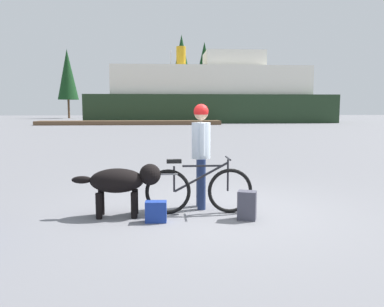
{
  "coord_description": "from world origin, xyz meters",
  "views": [
    {
      "loc": [
        -0.84,
        -6.32,
        1.73
      ],
      "look_at": [
        -0.24,
        1.43,
        0.81
      ],
      "focal_mm": 36.38,
      "sensor_mm": 36.0,
      "label": 1
    }
  ],
  "objects": [
    {
      "name": "sailboat_moored",
      "position": [
        0.21,
        39.49,
        0.49
      ],
      "size": [
        7.99,
        2.24,
        8.25
      ],
      "color": "silver",
      "rests_on": "ground_plane"
    },
    {
      "name": "person_cyclist",
      "position": [
        -0.18,
        0.25,
        1.09
      ],
      "size": [
        0.32,
        0.53,
        1.79
      ],
      "color": "navy",
      "rests_on": "ground_plane"
    },
    {
      "name": "dock_pier",
      "position": [
        -4.09,
        33.15,
        0.2
      ],
      "size": [
        18.22,
        2.24,
        0.4
      ],
      "primitive_type": "cube",
      "color": "brown",
      "rests_on": "ground_plane"
    },
    {
      "name": "ferry_boat",
      "position": [
        4.89,
        39.82,
        3.07
      ],
      "size": [
        27.89,
        8.81,
        8.74
      ],
      "color": "#1E331E",
      "rests_on": "ground_plane"
    },
    {
      "name": "ground_plane",
      "position": [
        0.0,
        0.0,
        0.0
      ],
      "size": [
        160.0,
        160.0,
        0.0
      ],
      "primitive_type": "plane",
      "color": "slate"
    },
    {
      "name": "dog",
      "position": [
        -1.48,
        -0.18,
        0.57
      ],
      "size": [
        1.4,
        0.46,
        0.84
      ],
      "color": "black",
      "rests_on": "ground_plane"
    },
    {
      "name": "pine_tree_far_right",
      "position": [
        6.08,
        57.63,
        7.42
      ],
      "size": [
        4.34,
        4.34,
        12.23
      ],
      "color": "#4C331E",
      "rests_on": "ground_plane"
    },
    {
      "name": "pine_tree_center",
      "position": [
        2.3,
        56.02,
        8.05
      ],
      "size": [
        4.17,
        4.17,
        13.03
      ],
      "color": "#4C331E",
      "rests_on": "ground_plane"
    },
    {
      "name": "bicycle",
      "position": [
        -0.26,
        -0.11,
        0.4
      ],
      "size": [
        1.76,
        0.44,
        0.92
      ],
      "color": "black",
      "rests_on": "ground_plane"
    },
    {
      "name": "backpack",
      "position": [
        0.46,
        -0.52,
        0.22
      ],
      "size": [
        0.33,
        0.28,
        0.45
      ],
      "primitive_type": "cube",
      "rotation": [
        0.0,
        0.0,
        -0.33
      ],
      "color": "#3F3F4C",
      "rests_on": "ground_plane"
    },
    {
      "name": "pine_tree_far_left",
      "position": [
        -15.64,
        57.19,
        6.86
      ],
      "size": [
        3.2,
        3.2,
        10.8
      ],
      "color": "#4C331E",
      "rests_on": "ground_plane"
    },
    {
      "name": "handbag_pannier",
      "position": [
        -0.95,
        -0.54,
        0.16
      ],
      "size": [
        0.33,
        0.2,
        0.32
      ],
      "primitive_type": "cube",
      "rotation": [
        0.0,
        0.0,
        -0.05
      ],
      "color": "navy",
      "rests_on": "ground_plane"
    }
  ]
}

